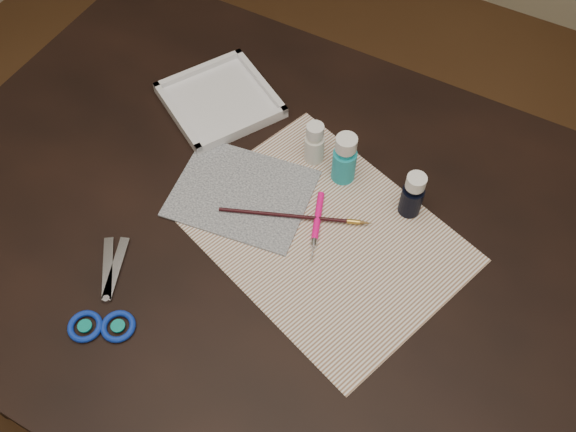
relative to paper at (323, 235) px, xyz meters
The scene contains 11 objects.
ground 0.76m from the paper, 155.30° to the right, with size 3.50×3.50×0.02m, color #422614.
table 0.38m from the paper, 155.30° to the right, with size 1.30×0.90×0.75m, color black.
paper is the anchor object (origin of this frame).
canvas 0.16m from the paper, behind, with size 0.23×0.18×0.00m, color black.
paint_bottle_white 0.17m from the paper, 123.24° to the left, with size 0.03×0.03×0.08m, color white.
paint_bottle_cyan 0.14m from the paper, 101.74° to the left, with size 0.04×0.04×0.10m, color #1EA7B7.
paint_bottle_navy 0.16m from the paper, 47.67° to the left, with size 0.04×0.04×0.09m, color black.
paintbrush 0.06m from the paper, behind, with size 0.26×0.01×0.01m, color black, non-canonical shape.
craft_knife 0.02m from the paper, 165.02° to the left, with size 0.14×0.01×0.01m, color #FF097E, non-canonical shape.
scissors 0.36m from the paper, 134.82° to the right, with size 0.20×0.10×0.01m, color silver, non-canonical shape.
palette_tray 0.35m from the paper, 151.28° to the left, with size 0.19×0.19×0.02m, color white.
Camera 1 is at (0.27, -0.49, 1.64)m, focal length 40.00 mm.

